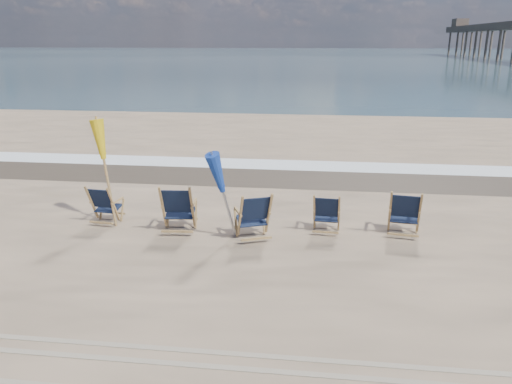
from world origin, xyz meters
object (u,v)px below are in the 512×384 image
beach_chair_4 (419,215)px  beach_chair_2 (269,216)px  beach_chair_1 (192,210)px  umbrella_blue (225,172)px  beach_chair_3 (339,215)px  beach_chair_0 (113,206)px  umbrella_yellow (104,145)px

beach_chair_4 → beach_chair_2: bearing=16.0°
beach_chair_1 → umbrella_blue: 1.21m
beach_chair_3 → beach_chair_4: 1.64m
beach_chair_0 → umbrella_blue: bearing=175.0°
beach_chair_1 → umbrella_blue: (0.77, -0.25, 0.91)m
beach_chair_1 → beach_chair_3: 3.09m
umbrella_yellow → umbrella_blue: 2.81m
beach_chair_1 → beach_chair_2: 1.64m
beach_chair_2 → beach_chair_4: bearing=166.5°
beach_chair_1 → beach_chair_2: beach_chair_1 is taller
beach_chair_3 → umbrella_yellow: size_ratio=0.39×
beach_chair_0 → beach_chair_4: 6.56m
beach_chair_4 → umbrella_yellow: 6.80m
beach_chair_0 → beach_chair_3: size_ratio=1.02×
beach_chair_2 → beach_chair_4: size_ratio=1.02×
beach_chair_3 → beach_chair_1: bearing=10.3°
umbrella_yellow → beach_chair_3: bearing=-0.1°
beach_chair_2 → beach_chair_4: beach_chair_2 is taller
beach_chair_1 → beach_chair_3: beach_chair_1 is taller
beach_chair_3 → umbrella_blue: bearing=18.3°
beach_chair_2 → beach_chair_3: 1.50m
umbrella_blue → beach_chair_1: bearing=161.6°
umbrella_blue → beach_chair_4: bearing=8.4°
umbrella_blue → beach_chair_2: bearing=9.1°
beach_chair_0 → beach_chair_1: beach_chair_1 is taller
beach_chair_2 → beach_chair_3: beach_chair_2 is taller
beach_chair_0 → umbrella_yellow: 1.35m
beach_chair_1 → beach_chair_2: (1.64, -0.12, -0.02)m
beach_chair_3 → umbrella_blue: (-2.30, -0.58, 1.00)m
beach_chair_4 → beach_chair_3: bearing=8.0°
umbrella_yellow → beach_chair_2: bearing=-7.1°
beach_chair_2 → beach_chair_3: bearing=175.2°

